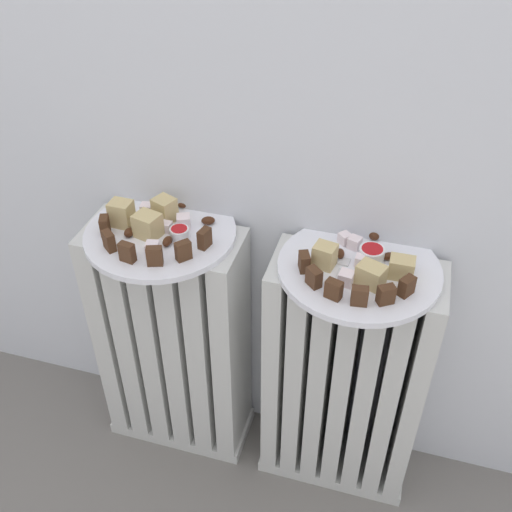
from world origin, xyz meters
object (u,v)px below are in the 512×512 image
plate_right (359,268)px  jam_bowl_right (372,253)px  radiator_left (174,344)px  radiator_right (343,381)px  plate_left (161,233)px  jam_bowl_left (179,232)px  fork (340,273)px

plate_right → jam_bowl_right: (0.02, 0.03, 0.02)m
radiator_left → radiator_right: (0.39, -0.00, -0.00)m
radiator_left → plate_right: 0.50m
plate_left → jam_bowl_right: 0.41m
plate_right → jam_bowl_left: size_ratio=7.84×
plate_left → plate_right: (0.39, 0.00, 0.00)m
plate_right → jam_bowl_right: 0.04m
radiator_left → fork: fork is taller
plate_left → jam_bowl_left: 0.05m
radiator_left → jam_bowl_right: bearing=3.7°
radiator_left → fork: 0.48m
radiator_left → plate_left: plate_left is taller
fork → jam_bowl_right: bearing=50.1°
plate_right → jam_bowl_right: jam_bowl_right is taller
jam_bowl_left → plate_right: bearing=1.5°
radiator_left → jam_bowl_left: (0.04, -0.01, 0.33)m
radiator_right → plate_right: size_ratio=2.03×
radiator_left → plate_left: (0.00, 0.00, 0.31)m
plate_left → radiator_right: bearing=-0.0°
radiator_right → jam_bowl_left: jam_bowl_left is taller
radiator_left → radiator_right: same height
fork → plate_left: bearing=175.0°
jam_bowl_left → jam_bowl_right: jam_bowl_right is taller
plate_right → radiator_right: bearing=-90.0°
radiator_right → jam_bowl_right: size_ratio=12.77×
jam_bowl_left → fork: size_ratio=0.35×
fork → radiator_right: bearing=45.5°
radiator_left → plate_left: 0.31m
radiator_left → jam_bowl_left: 0.33m
radiator_left → fork: (0.36, -0.03, 0.32)m
plate_right → fork: (-0.03, -0.03, 0.01)m
radiator_left → plate_left: size_ratio=2.03×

